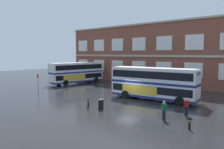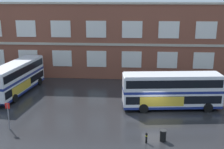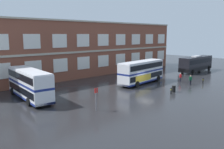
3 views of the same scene
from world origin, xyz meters
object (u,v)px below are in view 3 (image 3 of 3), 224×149
double_decker_middle (142,72)px  bus_stand_flag (96,97)px  second_passenger (191,80)px  station_litter_bin (174,89)px  safety_bollard_west (203,81)px  double_decker_near (29,84)px  waiting_passenger (180,77)px  touring_coach (196,64)px  safety_bollard_east (171,91)px

double_decker_middle → bus_stand_flag: (-16.21, -6.49, -0.51)m
second_passenger → station_litter_bin: (-6.88, -0.92, -0.41)m
safety_bollard_west → double_decker_middle: bearing=135.3°
double_decker_near → safety_bollard_west: double_decker_near is taller
double_decker_near → bus_stand_flag: (3.25, -10.37, -0.51)m
second_passenger → station_litter_bin: bearing=-172.3°
double_decker_middle → second_passenger: 8.69m
double_decker_near → bus_stand_flag: bearing=-72.6°
double_decker_middle → bus_stand_flag: bearing=-158.2°
second_passenger → bus_stand_flag: size_ratio=0.63×
safety_bollard_west → waiting_passenger: bearing=116.4°
double_decker_near → safety_bollard_west: bearing=-23.2°
double_decker_near → touring_coach: (39.70, -4.01, -0.24)m
bus_stand_flag → second_passenger: bearing=-0.9°
safety_bollard_east → bus_stand_flag: bearing=172.4°
second_passenger → double_decker_near: bearing=156.5°
bus_stand_flag → safety_bollard_east: (13.07, -1.74, -1.14)m
double_decker_middle → station_litter_bin: bearing=-102.1°
double_decker_near → safety_bollard_west: (27.40, -11.73, -1.66)m
double_decker_near → second_passenger: 26.93m
double_decker_middle → waiting_passenger: 7.62m
touring_coach → safety_bollard_east: (-23.39, -8.09, -1.42)m
touring_coach → second_passenger: size_ratio=7.09×
safety_bollard_west → safety_bollard_east: 11.09m
double_decker_middle → bus_stand_flag: 17.47m
touring_coach → safety_bollard_east: touring_coach is taller
safety_bollard_east → waiting_passenger: bearing=22.9°
double_decker_middle → touring_coach: double_decker_middle is taller
waiting_passenger → double_decker_middle: bearing=145.2°
double_decker_near → station_litter_bin: (17.80, -11.64, -1.63)m
safety_bollard_west → double_decker_near: bearing=156.8°
touring_coach → safety_bollard_east: 24.79m
double_decker_middle → station_litter_bin: (-1.66, -7.77, -1.63)m
safety_bollard_east → touring_coach: bearing=19.1°
second_passenger → station_litter_bin: 6.95m
double_decker_middle → station_litter_bin: 8.11m
station_litter_bin → safety_bollard_west: size_ratio=1.08×
double_decker_near → safety_bollard_east: size_ratio=11.80×
second_passenger → bus_stand_flag: 21.44m
double_decker_near → double_decker_middle: same height
station_litter_bin → safety_bollard_west: station_litter_bin is taller
second_passenger → safety_bollard_west: second_passenger is taller
touring_coach → waiting_passenger: touring_coach is taller
double_decker_near → station_litter_bin: 21.33m
waiting_passenger → safety_bollard_east: waiting_passenger is taller
touring_coach → bus_stand_flag: (-36.45, -6.35, -0.27)m
second_passenger → safety_bollard_east: bearing=-170.6°
touring_coach → safety_bollard_east: bearing=-160.9°
bus_stand_flag → station_litter_bin: (14.55, -1.28, -1.12)m
touring_coach → double_decker_near: bearing=174.2°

